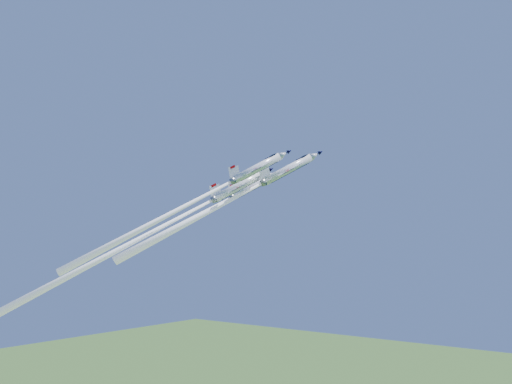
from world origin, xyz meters
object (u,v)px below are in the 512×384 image
Objects in this scene: jet_left at (205,212)px; jet_right at (185,206)px; jet_lead at (227,202)px; jet_slot at (147,235)px.

jet_left is 0.81× the size of jet_right.
jet_lead is 10.19m from jet_right.
jet_right is 11.28m from jet_slot.
jet_right reaches higher than jet_left.
jet_right is (6.50, -13.27, 0.30)m from jet_left.
jet_left is at bearing -156.34° from jet_lead.
jet_lead reaches higher than jet_right.
jet_lead reaches higher than jet_slot.
jet_left is 15.84m from jet_slot.
jet_lead is 1.15× the size of jet_left.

